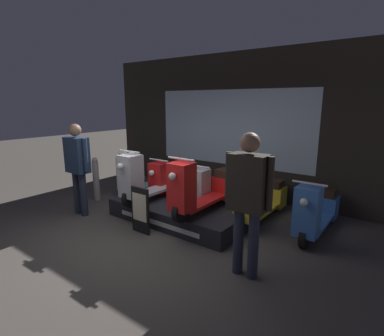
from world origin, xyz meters
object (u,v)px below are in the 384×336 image
at_px(person_right_browsing, 248,193).
at_px(price_sign_board, 140,210).
at_px(person_left_browsing, 77,161).
at_px(scooter_backrow_0, 146,176).
at_px(scooter_backrow_4, 317,211).
at_px(scooter_display_left, 155,179).
at_px(scooter_backrow_1, 178,183).
at_px(scooter_display_right, 204,189).
at_px(scooter_backrow_2, 215,190).
at_px(street_bollard, 96,179).
at_px(scooter_backrow_3, 261,200).

xyz_separation_m(person_right_browsing, price_sign_board, (-1.95, 0.10, -0.68)).
relative_size(person_left_browsing, price_sign_board, 2.24).
height_order(scooter_backrow_0, scooter_backrow_4, same).
height_order(person_left_browsing, person_right_browsing, person_right_browsing).
distance_m(scooter_display_left, scooter_backrow_1, 1.00).
bearing_deg(scooter_backrow_1, scooter_display_right, -35.10).
xyz_separation_m(scooter_display_right, scooter_backrow_4, (1.61, 0.93, -0.32)).
bearing_deg(scooter_backrow_0, scooter_display_right, -22.00).
height_order(scooter_backrow_2, scooter_backrow_4, same).
distance_m(person_left_browsing, street_bollard, 1.03).
bearing_deg(person_right_browsing, scooter_backrow_2, 131.20).
distance_m(scooter_backrow_1, scooter_backrow_2, 0.98).
distance_m(scooter_display_right, street_bollard, 2.77).
bearing_deg(scooter_backrow_4, scooter_display_left, -161.26).
bearing_deg(scooter_display_left, scooter_backrow_4, 18.74).
bearing_deg(scooter_backrow_1, scooter_backrow_2, 0.00).
bearing_deg(scooter_backrow_0, scooter_backrow_4, 0.00).
bearing_deg(person_left_browsing, scooter_backrow_0, 90.86).
height_order(scooter_display_left, person_left_browsing, person_left_browsing).
relative_size(scooter_display_right, scooter_backrow_2, 1.00).
bearing_deg(scooter_backrow_0, scooter_backrow_2, 0.00).
height_order(scooter_backrow_0, street_bollard, scooter_backrow_0).
height_order(scooter_backrow_4, price_sign_board, scooter_backrow_4).
bearing_deg(scooter_backrow_3, price_sign_board, -128.89).
distance_m(scooter_display_left, person_right_browsing, 2.53).
height_order(person_right_browsing, price_sign_board, person_right_browsing).
bearing_deg(scooter_display_left, scooter_backrow_0, 141.59).
xyz_separation_m(scooter_display_right, person_right_browsing, (1.22, -0.86, 0.37)).
relative_size(scooter_display_left, scooter_backrow_2, 1.00).
bearing_deg(scooter_backrow_3, scooter_backrow_2, 180.00).
bearing_deg(scooter_display_right, scooter_backrow_0, 158.00).
bearing_deg(scooter_display_left, scooter_backrow_1, 101.81).
bearing_deg(scooter_backrow_4, scooter_backrow_2, 180.00).
bearing_deg(scooter_backrow_0, person_left_browsing, -89.14).
relative_size(scooter_backrow_2, scooter_backrow_4, 1.00).
xyz_separation_m(scooter_backrow_4, street_bollard, (-4.36, -1.07, 0.09)).
distance_m(scooter_display_right, scooter_backrow_3, 1.17).
height_order(scooter_backrow_3, scooter_backrow_4, same).
height_order(scooter_display_left, street_bollard, scooter_display_left).
bearing_deg(scooter_display_left, scooter_display_right, 0.00).
bearing_deg(price_sign_board, scooter_display_left, 117.22).
bearing_deg(price_sign_board, scooter_backrow_0, 132.73).
bearing_deg(scooter_display_left, street_bollard, -174.88).
xyz_separation_m(scooter_backrow_4, person_left_browsing, (-3.88, -1.79, 0.65)).
height_order(scooter_backrow_1, person_left_browsing, person_left_browsing).
xyz_separation_m(scooter_display_left, scooter_backrow_0, (-1.17, 0.93, -0.32)).
height_order(scooter_backrow_0, scooter_backrow_2, same).
xyz_separation_m(scooter_display_right, person_left_browsing, (-2.27, -0.86, 0.34)).
bearing_deg(street_bollard, scooter_backrow_1, 36.85).
xyz_separation_m(scooter_backrow_4, price_sign_board, (-2.34, -1.69, 0.00)).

